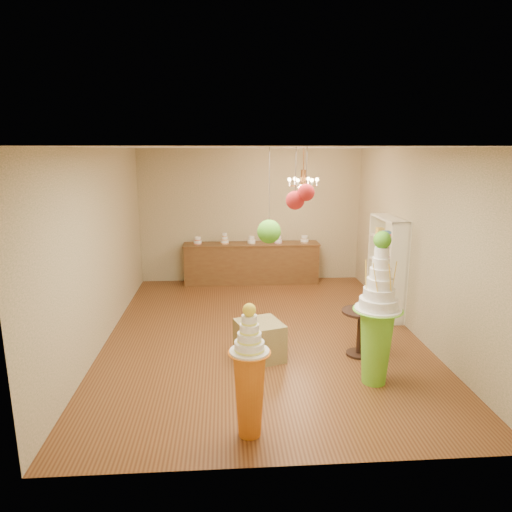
{
  "coord_description": "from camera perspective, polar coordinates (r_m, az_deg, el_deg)",
  "views": [
    {
      "loc": [
        -0.58,
        -7.03,
        2.97
      ],
      "look_at": [
        -0.1,
        0.0,
        1.32
      ],
      "focal_mm": 32.0,
      "sensor_mm": 36.0,
      "label": 1
    }
  ],
  "objects": [
    {
      "name": "floor",
      "position": [
        7.65,
        0.76,
        -9.67
      ],
      "size": [
        6.5,
        6.5,
        0.0
      ],
      "primitive_type": "plane",
      "color": "brown",
      "rests_on": "ground"
    },
    {
      "name": "ceiling",
      "position": [
        7.05,
        0.84,
        13.4
      ],
      "size": [
        6.5,
        6.5,
        0.0
      ],
      "primitive_type": "plane",
      "rotation": [
        3.14,
        0.0,
        0.0
      ],
      "color": "silver",
      "rests_on": "ground"
    },
    {
      "name": "wall_back",
      "position": [
        10.4,
        -0.67,
        5.04
      ],
      "size": [
        5.0,
        0.04,
        3.0
      ],
      "primitive_type": "cube",
      "color": "tan",
      "rests_on": "ground"
    },
    {
      "name": "wall_front",
      "position": [
        4.1,
        4.56,
        -7.91
      ],
      "size": [
        5.0,
        0.04,
        3.0
      ],
      "primitive_type": "cube",
      "color": "tan",
      "rests_on": "ground"
    },
    {
      "name": "wall_left",
      "position": [
        7.43,
        -18.78,
        1.05
      ],
      "size": [
        0.04,
        6.5,
        3.0
      ],
      "primitive_type": "cube",
      "color": "tan",
      "rests_on": "ground"
    },
    {
      "name": "wall_right",
      "position": [
        7.82,
        19.4,
        1.57
      ],
      "size": [
        0.04,
        6.5,
        3.0
      ],
      "primitive_type": "cube",
      "color": "tan",
      "rests_on": "ground"
    },
    {
      "name": "pedestal_green",
      "position": [
        6.06,
        14.88,
        -8.42
      ],
      "size": [
        0.61,
        0.61,
        2.01
      ],
      "rotation": [
        0.0,
        0.0,
        -0.04
      ],
      "color": "#6FCB2C",
      "rests_on": "floor"
    },
    {
      "name": "pedestal_orange",
      "position": [
        4.93,
        -0.81,
        -15.59
      ],
      "size": [
        0.46,
        0.46,
        1.47
      ],
      "rotation": [
        0.0,
        0.0,
        0.13
      ],
      "color": "orange",
      "rests_on": "floor"
    },
    {
      "name": "burlap_riser",
      "position": [
        6.71,
        0.45,
        -10.52
      ],
      "size": [
        0.76,
        0.76,
        0.55
      ],
      "primitive_type": "cube",
      "rotation": [
        0.0,
        0.0,
        0.31
      ],
      "color": "#90824F",
      "rests_on": "floor"
    },
    {
      "name": "sideboard",
      "position": [
        10.32,
        -0.57,
        -0.81
      ],
      "size": [
        3.04,
        0.54,
        1.16
      ],
      "color": "brown",
      "rests_on": "floor"
    },
    {
      "name": "shelving_unit",
      "position": [
        8.61,
        16.04,
        -1.26
      ],
      "size": [
        0.33,
        1.2,
        1.8
      ],
      "color": "#EFEBCE",
      "rests_on": "floor"
    },
    {
      "name": "round_table",
      "position": [
        6.91,
        12.84,
        -8.57
      ],
      "size": [
        0.58,
        0.58,
        0.7
      ],
      "rotation": [
        0.0,
        0.0,
        0.07
      ],
      "color": "black",
      "rests_on": "floor"
    },
    {
      "name": "vase",
      "position": [
        6.8,
        12.98,
        -5.93
      ],
      "size": [
        0.19,
        0.19,
        0.18
      ],
      "primitive_type": "imported",
      "rotation": [
        0.0,
        0.0,
        -0.06
      ],
      "color": "#EFEBCE",
      "rests_on": "round_table"
    },
    {
      "name": "pom_red_left",
      "position": [
        4.8,
        6.27,
        7.92
      ],
      "size": [
        0.18,
        0.18,
        0.55
      ],
      "color": "#42382F",
      "rests_on": "ceiling"
    },
    {
      "name": "pom_green_mid",
      "position": [
        5.41,
        1.64,
        3.09
      ],
      "size": [
        0.28,
        0.28,
        1.12
      ],
      "color": "#42382F",
      "rests_on": "ceiling"
    },
    {
      "name": "pom_red_right",
      "position": [
        4.83,
        4.92,
        6.96
      ],
      "size": [
        0.2,
        0.2,
        0.65
      ],
      "color": "#42382F",
      "rests_on": "ceiling"
    },
    {
      "name": "chandelier",
      "position": [
        8.77,
        5.9,
        8.73
      ],
      "size": [
        0.63,
        0.63,
        0.85
      ],
      "rotation": [
        0.0,
        0.0,
        -0.04
      ],
      "color": "#BF7743",
      "rests_on": "ceiling"
    }
  ]
}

